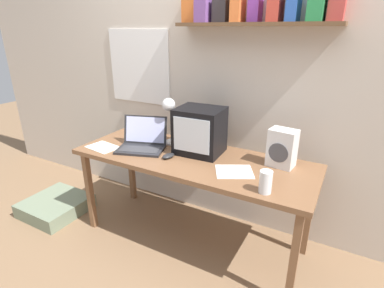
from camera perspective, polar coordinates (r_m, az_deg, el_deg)
name	(u,v)px	position (r m, az deg, el deg)	size (l,w,h in m)	color
ground_plane	(192,238)	(2.56, 0.00, -17.48)	(12.00, 12.00, 0.00)	#836447
back_wall	(221,67)	(2.43, 5.58, 14.31)	(5.60, 0.24, 2.60)	beige
corner_desk	(192,164)	(2.21, 0.00, -3.91)	(1.77, 0.66, 0.73)	brown
crt_monitor	(200,131)	(2.20, 1.49, 2.54)	(0.35, 0.31, 0.34)	black
laptop	(143,141)	(2.35, -9.40, 0.62)	(0.42, 0.38, 0.23)	#232326
desk_lamp	(170,114)	(2.33, -4.21, 5.73)	(0.14, 0.18, 0.38)	white
juice_glass	(265,183)	(1.75, 13.82, -7.21)	(0.07, 0.07, 0.13)	white
space_heater	(282,148)	(2.08, 16.78, -0.75)	(0.19, 0.15, 0.26)	white
computer_mouse	(168,156)	(2.16, -4.52, -2.28)	(0.09, 0.12, 0.03)	#232326
open_notebook	(103,147)	(2.45, -16.59, -0.57)	(0.27, 0.21, 0.00)	white
loose_paper_near_laptop	(234,172)	(1.98, 8.05, -5.22)	(0.30, 0.29, 0.00)	white
floor_cushion	(56,206)	(3.10, -24.50, -10.67)	(0.51, 0.51, 0.13)	gray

